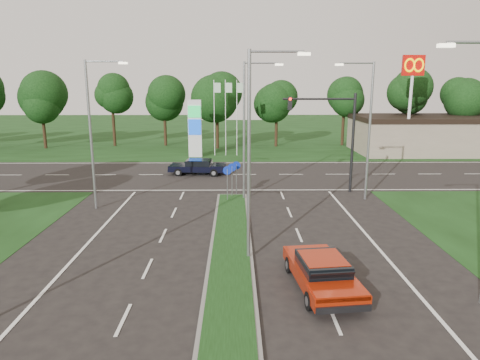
{
  "coord_description": "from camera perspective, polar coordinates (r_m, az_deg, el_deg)",
  "views": [
    {
      "loc": [
        0.22,
        -11.82,
        7.65
      ],
      "look_at": [
        0.49,
        12.23,
        2.2
      ],
      "focal_mm": 32.0,
      "sensor_mm": 36.0,
      "label": 1
    }
  ],
  "objects": [
    {
      "name": "treeline_far",
      "position": [
        51.76,
        -0.8,
        11.86
      ],
      "size": [
        6.0,
        6.0,
        9.9
      ],
      "color": "black",
      "rests_on": "ground"
    },
    {
      "name": "streetlight_right_far",
      "position": [
        29.23,
        16.56,
        7.19
      ],
      "size": [
        2.53,
        0.22,
        9.0
      ],
      "rotation": [
        0.0,
        0.0,
        3.14
      ],
      "color": "gray",
      "rests_on": "ground"
    },
    {
      "name": "median_signs",
      "position": [
        28.84,
        -1.07,
        0.88
      ],
      "size": [
        1.16,
        1.76,
        2.38
      ],
      "color": "gray",
      "rests_on": "ground"
    },
    {
      "name": "median_kerb",
      "position": [
        17.55,
        -1.34,
        -12.87
      ],
      "size": [
        2.0,
        26.0,
        0.12
      ],
      "primitive_type": "cube",
      "color": "slate",
      "rests_on": "ground"
    },
    {
      "name": "cross_road",
      "position": [
        36.63,
        -0.98,
        0.71
      ],
      "size": [
        160.0,
        12.0,
        0.02
      ],
      "primitive_type": "cube",
      "color": "black",
      "rests_on": "ground"
    },
    {
      "name": "streetlight_left_far",
      "position": [
        27.31,
        -18.96,
        6.68
      ],
      "size": [
        2.53,
        0.22,
        9.0
      ],
      "color": "gray",
      "rests_on": "ground"
    },
    {
      "name": "ground",
      "position": [
        14.09,
        -1.54,
        -20.15
      ],
      "size": [
        160.0,
        160.0,
        0.0
      ],
      "primitive_type": "plane",
      "color": "black",
      "rests_on": "ground"
    },
    {
      "name": "streetlight_median_far",
      "position": [
        27.95,
        0.96,
        7.49
      ],
      "size": [
        2.53,
        0.22,
        9.0
      ],
      "color": "gray",
      "rests_on": "ground"
    },
    {
      "name": "gas_pylon",
      "position": [
        45.27,
        -5.77,
        7.06
      ],
      "size": [
        5.8,
        1.26,
        8.0
      ],
      "color": "silver",
      "rests_on": "ground"
    },
    {
      "name": "red_sedan",
      "position": [
        16.82,
        10.85,
        -11.9
      ],
      "size": [
        2.44,
        4.9,
        1.3
      ],
      "rotation": [
        0.0,
        0.0,
        0.11
      ],
      "color": "#9D1E08",
      "rests_on": "ground"
    },
    {
      "name": "streetlight_median_near",
      "position": [
        18.02,
        1.84,
        4.55
      ],
      "size": [
        2.53,
        0.22,
        9.0
      ],
      "color": "gray",
      "rests_on": "ground"
    },
    {
      "name": "commercial_building",
      "position": [
        52.85,
        23.81,
        5.55
      ],
      "size": [
        16.0,
        9.0,
        4.0
      ],
      "primitive_type": "cube",
      "color": "gray",
      "rests_on": "ground"
    },
    {
      "name": "verge_far",
      "position": [
        67.26,
        -0.84,
        6.24
      ],
      "size": [
        160.0,
        50.0,
        0.02
      ],
      "primitive_type": "cube",
      "color": "black",
      "rests_on": "ground"
    },
    {
      "name": "mcdonalds_sign",
      "position": [
        47.27,
        21.98,
        12.28
      ],
      "size": [
        2.2,
        0.47,
        10.4
      ],
      "color": "silver",
      "rests_on": "ground"
    },
    {
      "name": "navy_sedan",
      "position": [
        36.77,
        -5.64,
        1.81
      ],
      "size": [
        4.87,
        2.32,
        1.3
      ],
      "rotation": [
        0.0,
        0.0,
        1.49
      ],
      "color": "black",
      "rests_on": "ground"
    },
    {
      "name": "traffic_signal",
      "position": [
        30.77,
        12.54,
        6.87
      ],
      "size": [
        5.1,
        0.42,
        7.0
      ],
      "color": "black",
      "rests_on": "ground"
    }
  ]
}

